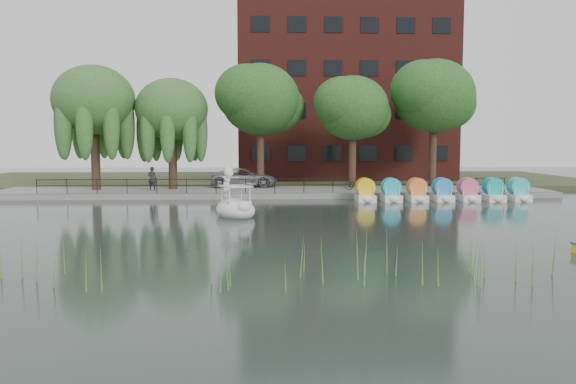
{
  "coord_description": "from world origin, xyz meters",
  "views": [
    {
      "loc": [
        -0.77,
        -24.96,
        3.92
      ],
      "look_at": [
        0.5,
        4.0,
        1.3
      ],
      "focal_mm": 35.0,
      "sensor_mm": 36.0,
      "label": 1
    }
  ],
  "objects": [
    {
      "name": "broadleaf_far",
      "position": [
        12.5,
        18.5,
        7.4
      ],
      "size": [
        6.3,
        6.3,
        9.71
      ],
      "color": "#473323",
      "rests_on": "promenade"
    },
    {
      "name": "kerb",
      "position": [
        0.0,
        13.05,
        0.2
      ],
      "size": [
        40.0,
        0.25,
        0.4
      ],
      "primitive_type": "cube",
      "color": "gray",
      "rests_on": "ground_plane"
    },
    {
      "name": "promenade",
      "position": [
        0.0,
        16.0,
        0.2
      ],
      "size": [
        40.0,
        6.0,
        0.4
      ],
      "primitive_type": "cube",
      "color": "gray",
      "rests_on": "ground_plane"
    },
    {
      "name": "apartment_building",
      "position": [
        7.0,
        29.97,
        9.36
      ],
      "size": [
        20.0,
        10.07,
        18.0
      ],
      "color": "#4C1E16",
      "rests_on": "land_strip"
    },
    {
      "name": "broadleaf_right",
      "position": [
        6.0,
        17.5,
        6.39
      ],
      "size": [
        5.4,
        5.4,
        8.32
      ],
      "color": "#473323",
      "rests_on": "promenade"
    },
    {
      "name": "pedal_boat_row",
      "position": [
        10.99,
        11.29,
        0.61
      ],
      "size": [
        11.35,
        1.7,
        1.4
      ],
      "color": "white",
      "rests_on": "ground_plane"
    },
    {
      "name": "bicycle",
      "position": [
        5.97,
        15.14,
        0.9
      ],
      "size": [
        1.16,
        1.82,
        1.0
      ],
      "primitive_type": "imported",
      "rotation": [
        0.0,
        0.0,
        1.22
      ],
      "color": "gray",
      "rests_on": "promenade"
    },
    {
      "name": "railing",
      "position": [
        0.0,
        13.25,
        1.15
      ],
      "size": [
        32.0,
        0.05,
        1.0
      ],
      "color": "black",
      "rests_on": "promenade"
    },
    {
      "name": "land_strip",
      "position": [
        0.0,
        30.0,
        0.18
      ],
      "size": [
        60.0,
        22.0,
        0.36
      ],
      "primitive_type": "cube",
      "color": "#47512D",
      "rests_on": "ground_plane"
    },
    {
      "name": "willow_mid",
      "position": [
        -7.5,
        17.0,
        6.25
      ],
      "size": [
        5.32,
        5.32,
        8.15
      ],
      "color": "#473323",
      "rests_on": "promenade"
    },
    {
      "name": "ground_plane",
      "position": [
        0.0,
        0.0,
        0.0
      ],
      "size": [
        120.0,
        120.0,
        0.0
      ],
      "primitive_type": "plane",
      "color": "#344741"
    },
    {
      "name": "pedestrian",
      "position": [
        -8.74,
        15.5,
        1.39
      ],
      "size": [
        0.75,
        0.54,
        1.98
      ],
      "primitive_type": "imported",
      "rotation": [
        0.0,
        0.0,
        3.06
      ],
      "color": "black",
      "rests_on": "promenade"
    },
    {
      "name": "broadleaf_center",
      "position": [
        -1.0,
        18.0,
        7.06
      ],
      "size": [
        6.0,
        6.0,
        9.25
      ],
      "color": "#473323",
      "rests_on": "promenade"
    },
    {
      "name": "minivan",
      "position": [
        -2.3,
        18.46,
        1.23
      ],
      "size": [
        3.12,
        6.15,
        1.67
      ],
      "primitive_type": "imported",
      "rotation": [
        0.0,
        0.0,
        1.63
      ],
      "color": "gray",
      "rests_on": "promenade"
    },
    {
      "name": "willow_left",
      "position": [
        -13.0,
        16.5,
        6.87
      ],
      "size": [
        5.88,
        5.88,
        9.01
      ],
      "color": "#473323",
      "rests_on": "promenade"
    },
    {
      "name": "reed_bank",
      "position": [
        2.0,
        -9.5,
        0.6
      ],
      "size": [
        24.0,
        2.4,
        1.2
      ],
      "color": "#669938",
      "rests_on": "ground_plane"
    },
    {
      "name": "swan_boat",
      "position": [
        -2.27,
        4.42,
        0.56
      ],
      "size": [
        2.91,
        3.49,
        2.54
      ],
      "rotation": [
        0.0,
        0.0,
        0.4
      ],
      "color": "white",
      "rests_on": "ground_plane"
    }
  ]
}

